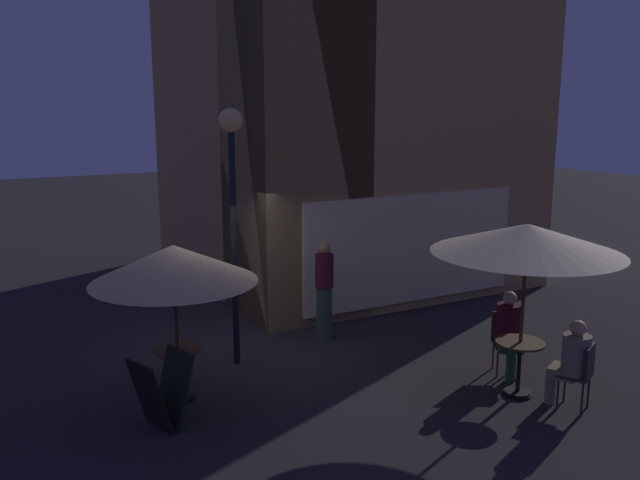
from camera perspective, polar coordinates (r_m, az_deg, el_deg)
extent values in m
plane|color=#282526|center=(10.78, -7.59, -10.36)|extent=(60.00, 60.00, 0.00)
cube|color=tan|center=(13.92, 6.67, 14.70)|extent=(6.82, 2.17, 9.57)
cube|color=tan|center=(14.89, -6.39, 14.50)|extent=(2.17, 6.89, 9.57)
cube|color=beige|center=(13.09, 7.91, -0.70)|extent=(4.77, 0.08, 2.10)
cylinder|color=black|center=(10.25, -7.31, -0.80)|extent=(0.10, 0.10, 3.66)
sphere|color=#FCD17E|center=(10.02, -7.60, 10.07)|extent=(0.36, 0.36, 0.36)
cube|color=black|center=(8.87, -12.32, -12.14)|extent=(0.47, 0.62, 0.94)
cube|color=black|center=(8.68, -14.28, -12.77)|extent=(0.47, 0.62, 0.94)
cylinder|color=black|center=(9.70, -11.84, -13.01)|extent=(0.40, 0.40, 0.03)
cylinder|color=black|center=(9.56, -11.93, -11.16)|extent=(0.06, 0.06, 0.71)
cylinder|color=brown|center=(9.43, -12.02, -9.10)|extent=(0.66, 0.66, 0.03)
cylinder|color=black|center=(10.01, 16.43, -12.44)|extent=(0.40, 0.40, 0.03)
cylinder|color=black|center=(9.87, 16.55, -10.51)|extent=(0.06, 0.06, 0.76)
cylinder|color=#4C3521|center=(9.74, 16.68, -8.36)|extent=(0.67, 0.67, 0.03)
cylinder|color=black|center=(9.69, -11.85, -12.93)|extent=(0.36, 0.36, 0.06)
cylinder|color=#46351C|center=(9.31, -12.11, -7.13)|extent=(0.05, 0.05, 2.13)
cone|color=tan|center=(9.08, -12.34, -1.97)|extent=(2.23, 2.23, 0.50)
cylinder|color=black|center=(10.01, 16.43, -12.36)|extent=(0.36, 0.36, 0.06)
cylinder|color=#4F331E|center=(9.60, 16.83, -5.99)|extent=(0.05, 0.05, 2.39)
cone|color=beige|center=(9.35, 17.20, 0.14)|extent=(2.56, 2.56, 0.39)
cylinder|color=#262726|center=(9.63, 19.56, -12.21)|extent=(0.03, 0.03, 0.47)
cylinder|color=#262726|center=(9.91, 20.08, -11.56)|extent=(0.03, 0.03, 0.47)
cylinder|color=#262726|center=(9.57, 21.39, -12.52)|extent=(0.03, 0.03, 0.47)
cylinder|color=#262726|center=(9.85, 21.86, -11.86)|extent=(0.03, 0.03, 0.47)
cube|color=#262726|center=(9.64, 20.83, -10.67)|extent=(0.52, 0.52, 0.04)
cube|color=#262726|center=(9.53, 21.96, -9.56)|extent=(0.37, 0.21, 0.42)
cylinder|color=brown|center=(10.52, 16.66, -10.04)|extent=(0.03, 0.03, 0.44)
cylinder|color=brown|center=(10.45, 14.85, -10.08)|extent=(0.03, 0.03, 0.44)
cylinder|color=brown|center=(10.82, 16.26, -9.39)|extent=(0.03, 0.03, 0.44)
cylinder|color=brown|center=(10.75, 14.50, -9.43)|extent=(0.03, 0.03, 0.44)
cube|color=brown|center=(10.55, 15.64, -8.52)|extent=(0.57, 0.57, 0.04)
cube|color=brown|center=(10.65, 15.50, -7.00)|extent=(0.37, 0.26, 0.43)
cube|color=#7D7053|center=(9.67, 20.03, -10.49)|extent=(0.49, 0.48, 0.14)
cylinder|color=#7D7053|center=(9.80, 19.01, -11.67)|extent=(0.14, 0.14, 0.49)
cylinder|color=slate|center=(9.55, 20.95, -9.11)|extent=(0.37, 0.37, 0.54)
sphere|color=tan|center=(9.43, 21.12, -7.02)|extent=(0.21, 0.21, 0.21)
cube|color=#284D2B|center=(10.41, 15.81, -8.63)|extent=(0.50, 0.50, 0.14)
cylinder|color=#284D2B|center=(10.35, 15.92, -10.21)|extent=(0.14, 0.14, 0.49)
cylinder|color=#47101D|center=(10.45, 15.74, -6.84)|extent=(0.36, 0.36, 0.59)
sphere|color=tan|center=(10.33, 15.85, -4.78)|extent=(0.21, 0.21, 0.21)
cylinder|color=#304837|center=(11.56, 0.36, -6.24)|extent=(0.27, 0.27, 0.94)
cylinder|color=#4F1327|center=(11.35, 0.37, -2.61)|extent=(0.32, 0.32, 0.57)
sphere|color=#946F49|center=(11.26, 0.37, -0.72)|extent=(0.22, 0.22, 0.22)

